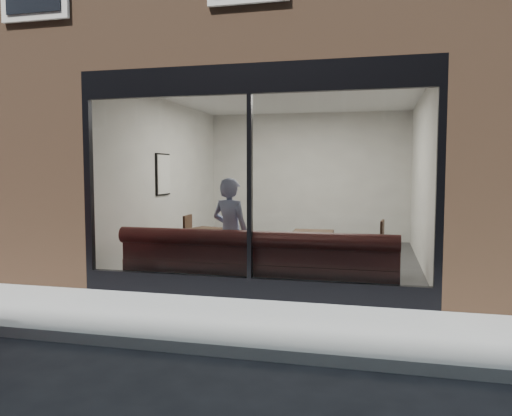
% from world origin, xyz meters
% --- Properties ---
extents(ground, '(120.00, 120.00, 0.00)m').
position_xyz_m(ground, '(0.00, 0.00, 0.00)').
color(ground, black).
rests_on(ground, ground).
extents(sidewalk_near, '(40.00, 2.00, 0.01)m').
position_xyz_m(sidewalk_near, '(0.00, 1.00, 0.01)').
color(sidewalk_near, gray).
rests_on(sidewalk_near, ground).
extents(kerb_near, '(40.00, 0.10, 0.12)m').
position_xyz_m(kerb_near, '(0.00, -0.05, 0.06)').
color(kerb_near, gray).
rests_on(kerb_near, ground).
extents(host_building_pier_left, '(2.50, 12.00, 3.20)m').
position_xyz_m(host_building_pier_left, '(-3.75, 8.00, 1.60)').
color(host_building_pier_left, brown).
rests_on(host_building_pier_left, ground).
extents(host_building_pier_right, '(2.50, 12.00, 3.20)m').
position_xyz_m(host_building_pier_right, '(3.75, 8.00, 1.60)').
color(host_building_pier_right, brown).
rests_on(host_building_pier_right, ground).
extents(host_building_backfill, '(5.00, 6.00, 3.20)m').
position_xyz_m(host_building_backfill, '(0.00, 11.00, 1.60)').
color(host_building_backfill, brown).
rests_on(host_building_backfill, ground).
extents(cafe_floor, '(6.00, 6.00, 0.00)m').
position_xyz_m(cafe_floor, '(0.00, 5.00, 0.02)').
color(cafe_floor, '#2D2D30').
rests_on(cafe_floor, ground).
extents(cafe_ceiling, '(6.00, 6.00, 0.00)m').
position_xyz_m(cafe_ceiling, '(0.00, 5.00, 3.19)').
color(cafe_ceiling, white).
rests_on(cafe_ceiling, host_building_upper).
extents(cafe_wall_back, '(5.00, 0.00, 5.00)m').
position_xyz_m(cafe_wall_back, '(0.00, 7.99, 1.60)').
color(cafe_wall_back, beige).
rests_on(cafe_wall_back, ground).
extents(cafe_wall_left, '(0.00, 6.00, 6.00)m').
position_xyz_m(cafe_wall_left, '(-2.49, 5.00, 1.60)').
color(cafe_wall_left, beige).
rests_on(cafe_wall_left, ground).
extents(cafe_wall_right, '(0.00, 6.00, 6.00)m').
position_xyz_m(cafe_wall_right, '(2.49, 5.00, 1.60)').
color(cafe_wall_right, beige).
rests_on(cafe_wall_right, ground).
extents(storefront_kick, '(5.00, 0.10, 0.30)m').
position_xyz_m(storefront_kick, '(0.00, 2.05, 0.15)').
color(storefront_kick, black).
rests_on(storefront_kick, ground).
extents(storefront_header, '(5.00, 0.10, 0.40)m').
position_xyz_m(storefront_header, '(0.00, 2.05, 3.00)').
color(storefront_header, black).
rests_on(storefront_header, host_building_upper).
extents(storefront_mullion, '(0.06, 0.10, 2.50)m').
position_xyz_m(storefront_mullion, '(0.00, 2.05, 1.55)').
color(storefront_mullion, black).
rests_on(storefront_mullion, storefront_kick).
extents(storefront_glass, '(4.80, 0.00, 4.80)m').
position_xyz_m(storefront_glass, '(0.00, 2.02, 1.55)').
color(storefront_glass, white).
rests_on(storefront_glass, storefront_kick).
extents(banquette, '(4.00, 0.55, 0.45)m').
position_xyz_m(banquette, '(0.00, 2.45, 0.23)').
color(banquette, '#3E1617').
rests_on(banquette, cafe_floor).
extents(person, '(0.70, 0.56, 1.67)m').
position_xyz_m(person, '(-0.46, 2.66, 0.83)').
color(person, '#9CA8D6').
rests_on(person, cafe_floor).
extents(cafe_table_left, '(0.83, 0.83, 0.04)m').
position_xyz_m(cafe_table_left, '(-1.17, 3.61, 0.74)').
color(cafe_table_left, black).
rests_on(cafe_table_left, cafe_floor).
extents(cafe_table_right, '(0.68, 0.68, 0.04)m').
position_xyz_m(cafe_table_right, '(0.66, 3.69, 0.74)').
color(cafe_table_right, black).
rests_on(cafe_table_right, cafe_floor).
extents(cafe_chair_left, '(0.46, 0.46, 0.04)m').
position_xyz_m(cafe_chair_left, '(-1.89, 4.06, 0.24)').
color(cafe_chair_left, black).
rests_on(cafe_chair_left, cafe_floor).
extents(cafe_chair_right, '(0.42, 0.42, 0.04)m').
position_xyz_m(cafe_chair_right, '(1.59, 3.94, 0.24)').
color(cafe_chair_right, black).
rests_on(cafe_chair_right, cafe_floor).
extents(wall_poster, '(0.02, 0.58, 0.77)m').
position_xyz_m(wall_poster, '(-2.45, 4.72, 1.69)').
color(wall_poster, white).
rests_on(wall_poster, cafe_wall_left).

